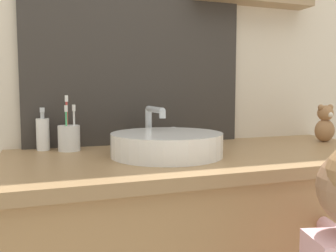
# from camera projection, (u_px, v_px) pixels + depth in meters

# --- Properties ---
(wall_back) EXTENTS (3.20, 0.18, 2.50)m
(wall_back) POSITION_uv_depth(u_px,v_px,m) (179.00, 41.00, 1.52)
(wall_back) COLOR beige
(wall_back) RESTS_ON ground_plane
(sink_basin) EXTENTS (0.36, 0.41, 0.15)m
(sink_basin) POSITION_uv_depth(u_px,v_px,m) (167.00, 143.00, 1.19)
(sink_basin) COLOR white
(sink_basin) RESTS_ON vanity_counter
(toothbrush_holder) EXTENTS (0.07, 0.07, 0.19)m
(toothbrush_holder) POSITION_uv_depth(u_px,v_px,m) (69.00, 137.00, 1.29)
(toothbrush_holder) COLOR silver
(toothbrush_holder) RESTS_ON vanity_counter
(soap_dispenser) EXTENTS (0.04, 0.04, 0.15)m
(soap_dispenser) POSITION_uv_depth(u_px,v_px,m) (43.00, 133.00, 1.29)
(soap_dispenser) COLOR white
(soap_dispenser) RESTS_ON vanity_counter
(teddy_bear) EXTENTS (0.08, 0.07, 0.15)m
(teddy_bear) POSITION_uv_depth(u_px,v_px,m) (325.00, 124.00, 1.51)
(teddy_bear) COLOR #9E7047
(teddy_bear) RESTS_ON vanity_counter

